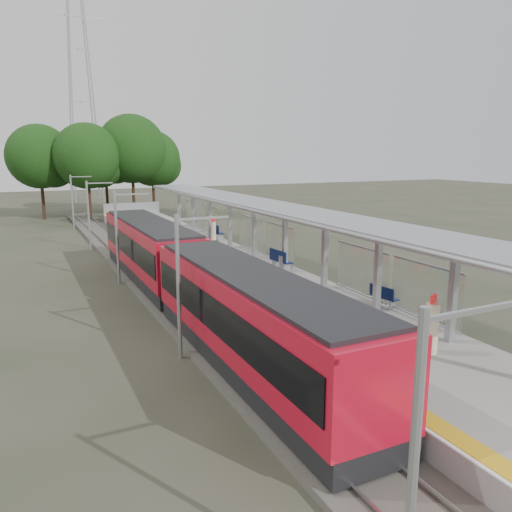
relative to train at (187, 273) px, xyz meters
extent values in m
plane|color=#474438|center=(4.50, -11.58, -2.05)|extent=(200.00, 200.00, 0.00)
cube|color=#59544C|center=(0.00, 8.42, -1.93)|extent=(3.00, 70.00, 0.24)
cube|color=gray|center=(4.50, 8.42, -1.55)|extent=(6.00, 50.00, 1.00)
cube|color=gold|center=(1.95, 8.42, -1.04)|extent=(0.60, 50.00, 0.02)
cube|color=#9EA0A5|center=(4.50, 33.37, -0.45)|extent=(6.00, 0.10, 1.20)
cube|color=black|center=(0.00, -7.02, -1.40)|extent=(2.50, 13.50, 0.70)
cube|color=red|center=(0.00, -7.02, 0.20)|extent=(2.65, 13.50, 2.50)
cube|color=black|center=(0.00, -7.02, 0.25)|extent=(2.72, 12.96, 1.20)
cube|color=black|center=(0.00, -7.02, 1.50)|extent=(2.40, 12.82, 0.15)
cube|color=#0B6C77|center=(1.36, -7.02, 0.05)|extent=(0.04, 1.30, 2.00)
cylinder|color=black|center=(0.00, -11.74, -1.70)|extent=(2.20, 0.70, 0.70)
cube|color=black|center=(0.00, 7.08, -1.40)|extent=(2.50, 13.50, 0.70)
cube|color=red|center=(0.00, 7.08, 0.20)|extent=(2.65, 13.50, 2.50)
cube|color=black|center=(0.00, 7.08, 0.25)|extent=(2.72, 12.96, 1.20)
cube|color=black|center=(0.00, 7.08, 1.50)|extent=(2.40, 12.83, 0.15)
cube|color=#0B6C77|center=(1.36, 7.08, 0.05)|extent=(0.04, 1.30, 2.00)
cylinder|color=black|center=(0.00, 2.36, -1.70)|extent=(2.20, 0.70, 0.70)
cube|color=black|center=(0.00, 0.03, -0.05)|extent=(2.30, 0.80, 2.40)
cube|color=#9EA0A5|center=(6.50, -9.58, 0.70)|extent=(0.25, 0.25, 3.50)
cube|color=#9EA0A5|center=(6.50, -5.58, 0.70)|extent=(0.25, 0.25, 3.50)
cube|color=#9EA0A5|center=(6.50, -1.58, 0.70)|extent=(0.25, 0.25, 3.50)
cube|color=#9EA0A5|center=(6.50, 2.42, 0.70)|extent=(0.25, 0.25, 3.50)
cube|color=#9EA0A5|center=(6.50, 6.42, 0.70)|extent=(0.25, 0.25, 3.50)
cube|color=#9EA0A5|center=(6.50, 10.42, 0.70)|extent=(0.25, 0.25, 3.50)
cube|color=#9EA0A5|center=(6.50, 14.42, 0.70)|extent=(0.25, 0.25, 3.50)
cube|color=#9EA0A5|center=(6.50, 18.42, 0.70)|extent=(0.25, 0.25, 3.50)
cube|color=#9EA0A5|center=(6.50, 22.42, 0.70)|extent=(0.25, 0.25, 3.50)
cube|color=gray|center=(6.10, 4.42, 2.53)|extent=(3.20, 38.00, 0.16)
cylinder|color=#9EA0A5|center=(4.55, 4.42, 2.45)|extent=(0.24, 38.00, 0.24)
cube|color=silver|center=(7.20, -7.58, 0.15)|extent=(0.05, 3.70, 2.20)
cube|color=silver|center=(7.20, -3.58, 0.15)|extent=(0.05, 3.70, 2.20)
cube|color=silver|center=(7.20, 4.42, 0.15)|extent=(0.05, 3.70, 2.20)
cube|color=silver|center=(7.20, 8.42, 0.15)|extent=(0.05, 3.70, 2.20)
cube|color=silver|center=(7.20, 16.42, 0.15)|extent=(0.05, 3.70, 2.20)
cube|color=silver|center=(7.20, 20.42, 0.15)|extent=(0.05, 3.70, 2.20)
cylinder|color=#382316|center=(-4.06, 40.71, 0.33)|extent=(0.36, 0.36, 4.76)
sphere|color=#204513|center=(-4.06, 40.71, 5.08)|extent=(7.23, 7.23, 7.23)
cylinder|color=#382316|center=(0.66, 37.51, 0.35)|extent=(0.36, 0.36, 4.80)
sphere|color=#204513|center=(0.66, 37.51, 5.14)|extent=(7.29, 7.29, 7.29)
cylinder|color=#382316|center=(3.84, 45.24, 0.33)|extent=(0.36, 0.36, 4.76)
sphere|color=#204513|center=(3.84, 45.24, 5.09)|extent=(7.23, 7.23, 7.23)
cylinder|color=#382316|center=(6.02, 39.31, 0.61)|extent=(0.36, 0.36, 5.33)
sphere|color=#204513|center=(6.02, 39.31, 5.95)|extent=(8.11, 8.11, 8.11)
cylinder|color=#382316|center=(9.03, 41.52, 0.23)|extent=(0.36, 0.36, 4.56)
sphere|color=#204513|center=(9.03, 41.52, 4.79)|extent=(6.93, 6.93, 6.93)
cylinder|color=#9EA0A5|center=(-1.80, -16.58, 0.65)|extent=(0.16, 0.16, 5.40)
cube|color=#9EA0A5|center=(-0.80, -16.58, 3.15)|extent=(2.00, 0.08, 0.08)
cylinder|color=#9EA0A5|center=(-1.80, -4.58, 0.65)|extent=(0.16, 0.16, 5.40)
cube|color=#9EA0A5|center=(-0.80, -4.58, 3.15)|extent=(2.00, 0.08, 0.08)
cylinder|color=#9EA0A5|center=(-1.80, 7.42, 0.65)|extent=(0.16, 0.16, 5.40)
cube|color=#9EA0A5|center=(-0.80, 7.42, 3.15)|extent=(2.00, 0.08, 0.08)
cylinder|color=#9EA0A5|center=(-1.80, 19.42, 0.65)|extent=(0.16, 0.16, 5.40)
cube|color=#9EA0A5|center=(-0.80, 19.42, 3.15)|extent=(2.00, 0.08, 0.08)
cylinder|color=#9EA0A5|center=(-1.80, 31.42, 0.65)|extent=(0.16, 0.16, 5.40)
cube|color=#9EA0A5|center=(-0.80, 31.42, 3.15)|extent=(2.00, 0.08, 0.08)
cube|color=#0D1A44|center=(7.17, -5.29, -0.65)|extent=(0.60, 1.38, 0.05)
cube|color=#0D1A44|center=(6.99, -5.29, -0.39)|extent=(0.25, 1.33, 0.49)
cube|color=#9EA0A5|center=(7.17, -5.83, -0.86)|extent=(0.36, 0.11, 0.39)
cube|color=#9EA0A5|center=(7.17, -4.76, -0.86)|extent=(0.36, 0.11, 0.39)
cube|color=#0D1A44|center=(6.46, 2.76, -0.55)|extent=(0.63, 1.71, 0.07)
cube|color=#0D1A44|center=(6.23, 2.76, -0.21)|extent=(0.20, 1.68, 0.62)
cube|color=#9EA0A5|center=(6.46, 2.09, -0.81)|extent=(0.45, 0.10, 0.49)
cube|color=#9EA0A5|center=(6.46, 3.43, -0.81)|extent=(0.45, 0.10, 0.49)
cube|color=#0D1A44|center=(6.93, 13.96, -0.55)|extent=(0.54, 1.69, 0.07)
cube|color=#0D1A44|center=(6.71, 13.96, -0.21)|extent=(0.10, 1.68, 0.62)
cube|color=#9EA0A5|center=(6.93, 13.29, -0.81)|extent=(0.45, 0.08, 0.49)
cube|color=#9EA0A5|center=(6.93, 14.64, -0.81)|extent=(0.45, 0.08, 0.49)
cylinder|color=beige|center=(5.14, -10.04, -0.20)|extent=(0.45, 0.45, 1.70)
cube|color=red|center=(5.14, -10.04, 0.81)|extent=(0.39, 0.22, 0.28)
cylinder|color=beige|center=(6.40, 13.39, -0.34)|extent=(0.38, 0.38, 1.43)
cube|color=red|center=(6.40, 13.39, 0.52)|extent=(0.33, 0.07, 0.24)
cylinder|color=#9EA0A5|center=(6.34, 2.39, -0.61)|extent=(0.44, 0.44, 0.88)
camera|label=1|loc=(-6.85, -21.60, 5.47)|focal=35.00mm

